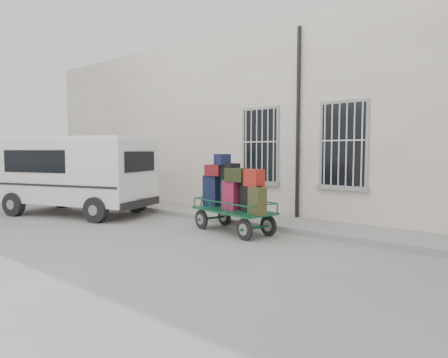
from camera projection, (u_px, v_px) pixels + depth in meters
ground at (205, 234)px, 10.03m from camera, size 80.00×80.00×0.00m
building at (311, 125)px, 14.02m from camera, size 24.00×5.15×6.00m
sidewalk at (256, 219)px, 11.70m from camera, size 24.00×1.70×0.15m
luggage_cart at (233, 193)px, 10.20m from camera, size 2.72×1.47×2.00m
van at (76, 170)px, 13.01m from camera, size 5.40×3.55×2.53m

